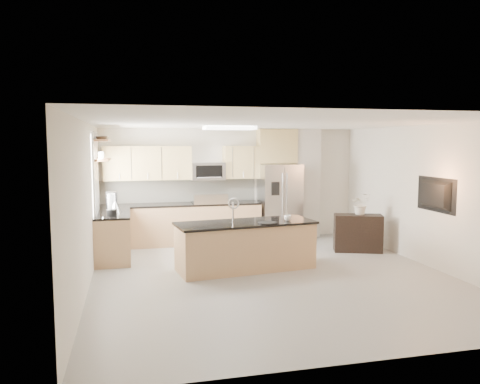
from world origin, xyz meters
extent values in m
plane|color=gray|center=(0.00, 0.00, 0.00)|extent=(6.50, 6.50, 0.00)
cube|color=white|center=(0.00, 0.00, 2.60)|extent=(6.00, 6.50, 0.02)
cube|color=beige|center=(0.00, 3.25, 1.30)|extent=(6.00, 0.02, 2.60)
cube|color=beige|center=(0.00, -3.25, 1.30)|extent=(6.00, 0.02, 2.60)
cube|color=beige|center=(-3.00, 0.00, 1.30)|extent=(0.02, 6.50, 2.60)
cube|color=beige|center=(3.00, 0.00, 1.30)|extent=(0.02, 6.50, 2.60)
cube|color=tan|center=(-1.23, 2.92, 0.44)|extent=(3.55, 0.65, 0.88)
cube|color=black|center=(-1.23, 2.92, 0.90)|extent=(3.55, 0.66, 0.04)
cube|color=beige|center=(-1.23, 3.24, 1.18)|extent=(3.55, 0.02, 0.52)
cube|color=tan|center=(-2.67, 1.85, 0.44)|extent=(0.65, 1.50, 0.88)
cube|color=black|center=(-2.67, 1.85, 0.90)|extent=(0.66, 1.50, 0.04)
cube|color=black|center=(-0.60, 2.92, 0.45)|extent=(0.76, 0.64, 0.90)
cube|color=black|center=(-0.60, 2.92, 0.92)|extent=(0.76, 0.62, 0.03)
cube|color=#B1B1B3|center=(-0.60, 2.62, 1.03)|extent=(0.76, 0.04, 0.22)
cube|color=tan|center=(-1.94, 3.08, 1.83)|extent=(1.92, 0.33, 0.75)
cube|color=tan|center=(0.19, 3.08, 1.83)|extent=(0.82, 0.33, 0.75)
cube|color=#B1B1B3|center=(-0.60, 3.05, 1.63)|extent=(0.76, 0.40, 0.40)
cube|color=black|center=(-0.60, 2.85, 1.63)|extent=(0.60, 0.02, 0.28)
cube|color=#B1B1B3|center=(1.06, 2.88, 0.89)|extent=(0.92, 0.75, 1.78)
cube|color=gray|center=(1.06, 2.50, 0.89)|extent=(0.02, 0.01, 1.69)
cube|color=black|center=(0.84, 2.48, 1.25)|extent=(0.18, 0.03, 0.30)
cube|color=beige|center=(1.82, 3.10, 1.30)|extent=(0.60, 0.30, 2.60)
cube|color=white|center=(-2.98, 1.85, 1.65)|extent=(0.03, 1.05, 1.55)
cube|color=white|center=(-2.97, 1.85, 1.65)|extent=(0.03, 1.15, 1.65)
cube|color=brown|center=(-2.85, 1.95, 1.95)|extent=(0.30, 1.20, 0.04)
cube|color=brown|center=(-2.85, 1.95, 2.32)|extent=(0.30, 1.20, 0.04)
cube|color=white|center=(-0.40, 1.60, 2.56)|extent=(1.00, 0.50, 0.06)
cube|color=tan|center=(-0.33, 0.55, 0.41)|extent=(2.52, 1.15, 0.82)
cube|color=black|center=(-0.33, 0.55, 0.84)|extent=(2.58, 1.21, 0.04)
cube|color=black|center=(-0.52, 0.55, 0.83)|extent=(0.51, 0.37, 0.01)
cylinder|color=#B1B1B3|center=(-0.52, 0.75, 1.03)|extent=(0.03, 0.03, 0.34)
torus|color=#B1B1B3|center=(-0.52, 0.70, 1.18)|extent=(0.21, 0.03, 0.21)
cube|color=black|center=(2.30, 1.35, 0.39)|extent=(1.05, 0.71, 0.78)
imported|color=white|center=(0.44, 0.49, 0.91)|extent=(0.16, 0.16, 0.10)
cylinder|color=black|center=(0.01, 0.32, 0.87)|extent=(0.35, 0.35, 0.02)
cylinder|color=black|center=(-2.67, 1.39, 0.98)|extent=(0.18, 0.18, 0.13)
cylinder|color=silver|center=(-2.67, 1.39, 1.20)|extent=(0.14, 0.14, 0.30)
cone|color=#B1B1B3|center=(-2.62, 1.83, 1.04)|extent=(0.22, 0.22, 0.24)
cylinder|color=black|center=(-2.62, 1.83, 1.17)|extent=(0.04, 0.04, 0.04)
cube|color=black|center=(-2.69, 2.12, 1.11)|extent=(0.21, 0.25, 0.38)
cylinder|color=#B1B1B3|center=(-2.69, 2.05, 1.02)|extent=(0.12, 0.12, 0.13)
imported|color=#B1B1B3|center=(-2.85, 2.04, 2.38)|extent=(0.36, 0.36, 0.09)
imported|color=silver|center=(2.36, 1.39, 1.12)|extent=(0.70, 0.64, 0.67)
imported|color=black|center=(2.91, -0.20, 1.35)|extent=(0.14, 1.08, 0.62)
camera|label=1|loc=(-2.32, -7.47, 2.27)|focal=35.00mm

